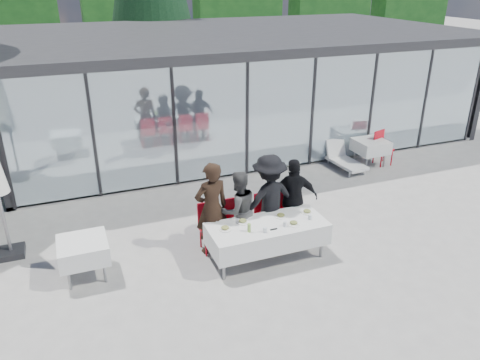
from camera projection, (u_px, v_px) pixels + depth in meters
name	position (u px, v px, depth m)	size (l,w,h in m)	color
ground	(275.00, 258.00, 9.11)	(90.00, 90.00, 0.00)	#9C9994
pavilion	(228.00, 68.00, 15.87)	(14.80, 8.80, 3.44)	gray
treeline	(71.00, 21.00, 31.42)	(62.50, 2.00, 4.40)	#113612
dining_table	(267.00, 234.00, 8.90)	(2.26, 0.96, 0.75)	silver
diner_a	(212.00, 209.00, 8.97)	(0.69, 0.69, 1.89)	black
diner_chair_a	(210.00, 224.00, 9.24)	(0.44, 0.44, 0.97)	red
diner_b	(238.00, 210.00, 9.20)	(0.79, 0.79, 1.62)	#454545
diner_chair_b	(236.00, 219.00, 9.42)	(0.44, 0.44, 0.97)	red
diner_c	(269.00, 199.00, 9.37)	(1.21, 1.21, 1.87)	black
diner_chair_c	(266.00, 214.00, 9.64)	(0.44, 0.44, 0.97)	red
diner_d	(294.00, 198.00, 9.59)	(1.00, 1.00, 1.70)	black
diner_chair_d	(290.00, 209.00, 9.82)	(0.44, 0.44, 0.97)	red
plate_a	(225.00, 228.00, 8.61)	(0.24, 0.24, 0.07)	white
plate_b	(243.00, 221.00, 8.85)	(0.24, 0.24, 0.07)	white
plate_c	(281.00, 216.00, 9.06)	(0.24, 0.24, 0.07)	white
plate_d	(307.00, 212.00, 9.21)	(0.24, 0.24, 0.07)	white
plate_extra	(294.00, 223.00, 8.79)	(0.24, 0.24, 0.07)	white
juice_bottle	(249.00, 228.00, 8.51)	(0.06, 0.06, 0.16)	#83AE48
drinking_glasses	(287.00, 224.00, 8.73)	(1.08, 0.21, 0.10)	silver
folded_eyeglasses	(274.00, 229.00, 8.62)	(0.14, 0.03, 0.01)	black
spare_table_left	(83.00, 250.00, 8.33)	(0.86, 0.86, 0.74)	silver
spare_table_right	(370.00, 146.00, 13.36)	(0.86, 0.86, 0.74)	silver
spare_chair_a	(381.00, 146.00, 13.44)	(0.55, 0.55, 0.97)	red
spare_chair_b	(362.00, 138.00, 14.12)	(0.45, 0.45, 0.97)	red
lounger	(343.00, 158.00, 13.31)	(0.69, 1.37, 0.72)	white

